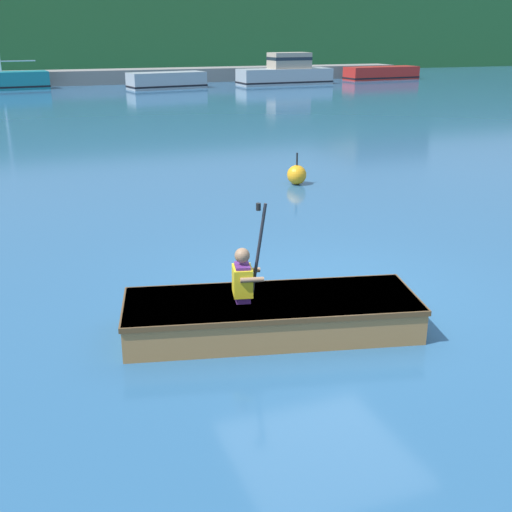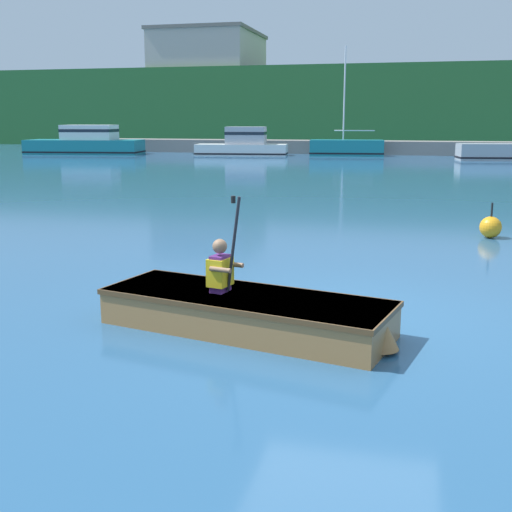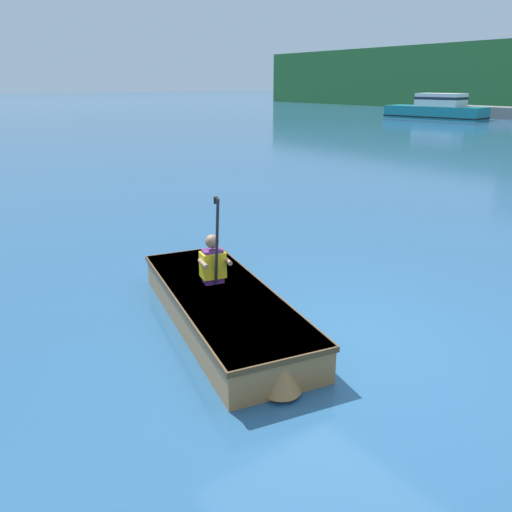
{
  "view_description": "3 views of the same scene",
  "coord_description": "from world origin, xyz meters",
  "px_view_note": "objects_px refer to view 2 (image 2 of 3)",
  "views": [
    {
      "loc": [
        -3.6,
        -7.0,
        3.29
      ],
      "look_at": [
        -1.09,
        -0.28,
        0.77
      ],
      "focal_mm": 45.0,
      "sensor_mm": 36.0,
      "label": 1
    },
    {
      "loc": [
        0.72,
        -7.59,
        2.38
      ],
      "look_at": [
        -1.09,
        -0.28,
        0.77
      ],
      "focal_mm": 45.0,
      "sensor_mm": 36.0,
      "label": 2
    },
    {
      "loc": [
        3.54,
        -3.72,
        2.78
      ],
      "look_at": [
        -1.09,
        -0.28,
        0.77
      ],
      "focal_mm": 35.0,
      "sensor_mm": 36.0,
      "label": 3
    }
  ],
  "objects_px": {
    "moored_boat_dock_center_near": "(86,143)",
    "channel_buoy": "(491,227)",
    "moored_boat_dock_east_inner": "(243,145)",
    "person_paddler": "(221,268)",
    "rowboat_foreground": "(249,311)",
    "moored_boat_dock_west_inner": "(347,148)",
    "moored_boat_dock_west_end": "(499,152)"
  },
  "relations": [
    {
      "from": "moored_boat_dock_east_inner",
      "to": "person_paddler",
      "type": "distance_m",
      "value": 35.89
    },
    {
      "from": "person_paddler",
      "to": "moored_boat_dock_east_inner",
      "type": "bearing_deg",
      "value": 104.6
    },
    {
      "from": "moored_boat_dock_west_inner",
      "to": "moored_boat_dock_east_inner",
      "type": "xyz_separation_m",
      "value": [
        -6.73,
        -1.11,
        0.18
      ]
    },
    {
      "from": "moored_boat_dock_west_inner",
      "to": "moored_boat_dock_center_near",
      "type": "height_order",
      "value": "moored_boat_dock_west_inner"
    },
    {
      "from": "moored_boat_dock_east_inner",
      "to": "rowboat_foreground",
      "type": "relative_size",
      "value": 1.77
    },
    {
      "from": "moored_boat_dock_west_end",
      "to": "moored_boat_dock_east_inner",
      "type": "xyz_separation_m",
      "value": [
        -15.86,
        1.4,
        0.24
      ]
    },
    {
      "from": "moored_boat_dock_west_end",
      "to": "rowboat_foreground",
      "type": "distance_m",
      "value": 34.03
    },
    {
      "from": "rowboat_foreground",
      "to": "channel_buoy",
      "type": "bearing_deg",
      "value": 64.21
    },
    {
      "from": "channel_buoy",
      "to": "moored_boat_dock_center_near",
      "type": "bearing_deg",
      "value": 131.26
    },
    {
      "from": "moored_boat_dock_east_inner",
      "to": "person_paddler",
      "type": "xyz_separation_m",
      "value": [
        9.04,
        -34.73,
        0.01
      ]
    },
    {
      "from": "rowboat_foreground",
      "to": "person_paddler",
      "type": "relative_size",
      "value": 3.15
    },
    {
      "from": "moored_boat_dock_east_inner",
      "to": "moored_boat_dock_west_end",
      "type": "bearing_deg",
      "value": -5.05
    },
    {
      "from": "moored_boat_dock_east_inner",
      "to": "channel_buoy",
      "type": "relative_size",
      "value": 8.68
    },
    {
      "from": "rowboat_foreground",
      "to": "person_paddler",
      "type": "distance_m",
      "value": 0.59
    },
    {
      "from": "moored_boat_dock_center_near",
      "to": "person_paddler",
      "type": "height_order",
      "value": "moored_boat_dock_center_near"
    },
    {
      "from": "moored_boat_dock_east_inner",
      "to": "channel_buoy",
      "type": "bearing_deg",
      "value": -65.54
    },
    {
      "from": "moored_boat_dock_east_inner",
      "to": "channel_buoy",
      "type": "distance_m",
      "value": 30.71
    },
    {
      "from": "moored_boat_dock_west_inner",
      "to": "channel_buoy",
      "type": "xyz_separation_m",
      "value": [
        5.99,
        -29.06,
        -0.29
      ]
    },
    {
      "from": "moored_boat_dock_center_near",
      "to": "channel_buoy",
      "type": "bearing_deg",
      "value": -48.74
    },
    {
      "from": "moored_boat_dock_center_near",
      "to": "channel_buoy",
      "type": "height_order",
      "value": "moored_boat_dock_center_near"
    },
    {
      "from": "rowboat_foreground",
      "to": "person_paddler",
      "type": "bearing_deg",
      "value": 167.0
    },
    {
      "from": "moored_boat_dock_center_near",
      "to": "channel_buoy",
      "type": "distance_m",
      "value": 35.79
    },
    {
      "from": "moored_boat_dock_west_end",
      "to": "rowboat_foreground",
      "type": "xyz_separation_m",
      "value": [
        -6.46,
        -33.41,
        -0.21
      ]
    },
    {
      "from": "moored_boat_dock_west_end",
      "to": "moored_boat_dock_west_inner",
      "type": "distance_m",
      "value": 9.47
    },
    {
      "from": "moored_boat_dock_west_inner",
      "to": "rowboat_foreground",
      "type": "xyz_separation_m",
      "value": [
        2.67,
        -35.92,
        -0.27
      ]
    },
    {
      "from": "moored_boat_dock_center_near",
      "to": "moored_boat_dock_east_inner",
      "type": "xyz_separation_m",
      "value": [
        10.88,
        1.06,
        -0.06
      ]
    },
    {
      "from": "moored_boat_dock_west_end",
      "to": "moored_boat_dock_center_near",
      "type": "distance_m",
      "value": 26.75
    },
    {
      "from": "moored_boat_dock_west_inner",
      "to": "person_paddler",
      "type": "relative_size",
      "value": 6.14
    },
    {
      "from": "moored_boat_dock_west_end",
      "to": "person_paddler",
      "type": "distance_m",
      "value": 34.02
    },
    {
      "from": "moored_boat_dock_center_near",
      "to": "person_paddler",
      "type": "distance_m",
      "value": 39.13
    },
    {
      "from": "moored_boat_dock_west_inner",
      "to": "moored_boat_dock_center_near",
      "type": "bearing_deg",
      "value": -172.98
    },
    {
      "from": "moored_boat_dock_east_inner",
      "to": "rowboat_foreground",
      "type": "bearing_deg",
      "value": -74.89
    }
  ]
}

